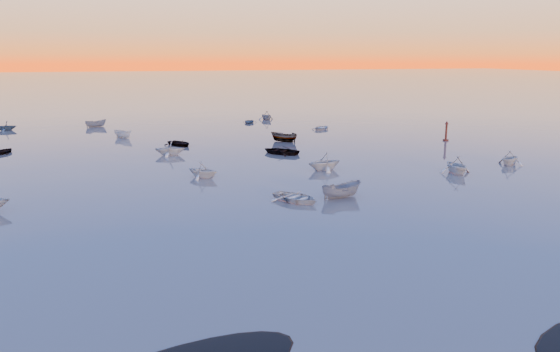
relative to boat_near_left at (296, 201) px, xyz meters
name	(u,v)px	position (x,y,z in m)	size (l,w,h in m)	color
ground	(198,111)	(3.51, 76.00, 0.00)	(600.00, 600.00, 0.00)	#6B6059
moored_fleet	(251,145)	(3.51, 29.00, 0.00)	(124.00, 58.00, 1.20)	silver
boat_near_left	(296,201)	(0.00, 0.00, 0.00)	(4.20, 1.75, 1.05)	silver
boat_near_center	(341,198)	(3.98, 0.00, 0.00)	(3.77, 1.59, 1.30)	gray
boat_near_right	(456,173)	(18.88, 5.48, 0.00)	(3.90, 1.76, 1.37)	silver
channel_marker	(446,133)	(30.15, 24.33, 1.12)	(0.80, 0.80, 2.84)	#4D1A10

